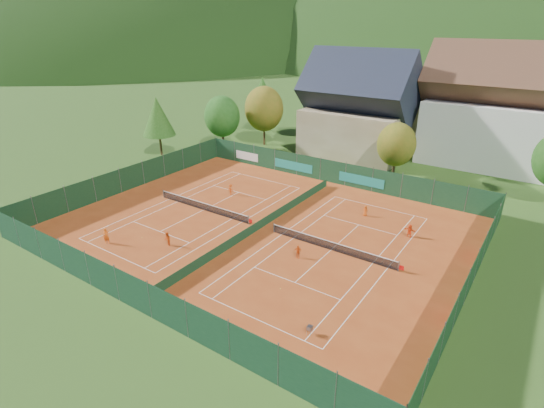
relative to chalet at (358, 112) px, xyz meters
The scene contains 28 objects.
ground 30.87m from the chalet, 84.29° to the right, with size 600.00×600.00×0.00m, color #2A4F18.
clay_pad 30.87m from the chalet, 84.29° to the right, with size 40.00×32.00×0.01m, color #9C3E16.
court_markings_left 31.12m from the chalet, 99.46° to the right, with size 11.03×23.83×0.00m.
court_markings_right 32.63m from the chalet, 69.86° to the right, with size 11.03×23.83×0.00m.
tennis_net_left 31.00m from the chalet, 99.17° to the right, with size 13.30×0.10×1.02m.
tennis_net_right 32.59m from the chalet, 69.60° to the right, with size 13.30×0.10×1.02m.
court_divider 30.77m from the chalet, 84.29° to the right, with size 0.03×28.80×1.00m.
fence_north 15.14m from the chalet, 79.70° to the right, with size 40.00×0.10×3.00m.
fence_south 46.38m from the chalet, 86.27° to the right, with size 40.00×0.04×3.00m.
fence_west 34.86m from the chalet, 119.54° to the right, with size 0.04×32.00×3.00m.
fence_east 38.11m from the chalet, 52.48° to the right, with size 0.09×32.00×3.00m.
chalet is the anchor object (origin of this frame).
hotel_block_a 19.94m from the chalet, 17.53° to the left, with size 21.60×11.00×17.25m.
tree_west_front 21.51m from the chalet, 152.24° to the right, with size 5.72×5.72×8.69m.
tree_west_mid 15.53m from the chalet, 165.07° to the right, with size 6.44×6.44×9.78m.
tree_west_back 21.38m from the chalet, 169.22° to the left, with size 5.60×5.60×10.00m.
tree_center 12.19m from the chalet, 41.63° to the right, with size 5.01×5.01×7.60m.
tree_west_side 30.81m from the chalet, 144.25° to the right, with size 5.04×5.04×9.00m.
ball_hopper 44.21m from the chalet, 69.88° to the right, with size 0.34×0.34×0.80m.
loose_ball_0 39.23m from the chalet, 98.20° to the right, with size 0.07×0.07×0.07m, color #CCD833.
loose_ball_1 39.76m from the chalet, 74.50° to the right, with size 0.07×0.07×0.07m, color #CCD833.
loose_ball_2 28.61m from the chalet, 83.00° to the right, with size 0.07×0.07×0.07m, color #CCD833.
player_left_near 41.96m from the chalet, 100.20° to the right, with size 0.57×0.38×1.57m, color orange.
player_left_mid 38.48m from the chalet, 93.28° to the right, with size 0.69×0.54×1.42m, color #E35014.
player_left_far 25.98m from the chalet, 102.13° to the right, with size 0.90×0.52×1.39m, color #D24D12.
player_right_near 34.65m from the chalet, 74.46° to the right, with size 0.74×0.31×1.27m, color #DB5213.
player_right_far_a 24.44m from the chalet, 63.31° to the right, with size 0.59×0.38×1.21m, color #D55313.
player_right_far_b 28.95m from the chalet, 55.23° to the right, with size 1.26×0.40×1.36m, color #F94C16.
Camera 1 is at (22.87, -31.49, 19.79)m, focal length 28.00 mm.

